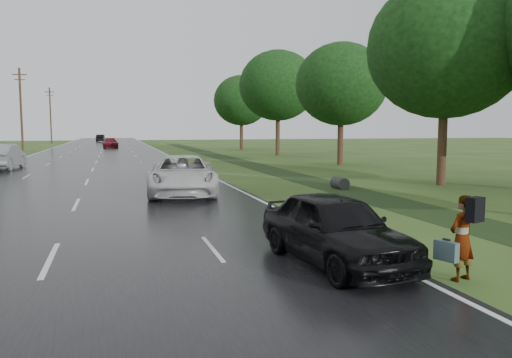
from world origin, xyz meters
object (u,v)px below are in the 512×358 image
object	(u,v)px
dark_sedan	(335,228)
white_pickup	(183,175)
pedestrian	(462,237)
silver_sedan	(3,157)

from	to	relation	value
dark_sedan	white_pickup	bearing A→B (deg)	91.54
white_pickup	dark_sedan	bearing A→B (deg)	-74.76
pedestrian	silver_sedan	size ratio (longest dim) A/B	0.31
white_pickup	silver_sedan	size ratio (longest dim) A/B	1.13
pedestrian	silver_sedan	bearing A→B (deg)	-83.80
pedestrian	dark_sedan	world-z (taller)	pedestrian
pedestrian	dark_sedan	size ratio (longest dim) A/B	0.37
white_pickup	dark_sedan	world-z (taller)	white_pickup
white_pickup	dark_sedan	size ratio (longest dim) A/B	1.36
white_pickup	silver_sedan	bearing A→B (deg)	129.47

